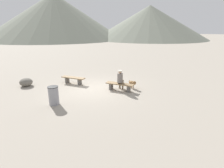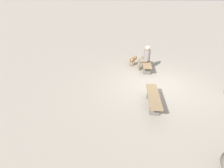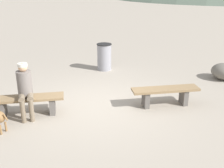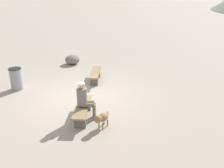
% 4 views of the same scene
% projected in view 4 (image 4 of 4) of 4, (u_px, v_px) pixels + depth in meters
% --- Properties ---
extents(ground, '(210.00, 210.00, 0.06)m').
position_uv_depth(ground, '(83.00, 97.00, 9.78)').
color(ground, '#9E9384').
extents(bench_left, '(1.74, 0.43, 0.48)m').
position_uv_depth(bench_left, '(95.00, 74.00, 11.22)').
color(bench_left, '#605B56').
rests_on(bench_left, ground).
extents(bench_right, '(1.74, 0.46, 0.46)m').
position_uv_depth(bench_right, '(83.00, 110.00, 8.03)').
color(bench_right, '#605B56').
rests_on(bench_right, ground).
extents(seated_person, '(0.38, 0.62, 1.31)m').
position_uv_depth(seated_person, '(84.00, 98.00, 7.86)').
color(seated_person, slate).
rests_on(seated_person, ground).
extents(dog, '(0.60, 0.50, 0.53)m').
position_uv_depth(dog, '(101.00, 118.00, 7.43)').
color(dog, olive).
rests_on(dog, ground).
extents(trash_bin, '(0.53, 0.53, 0.96)m').
position_uv_depth(trash_bin, '(16.00, 79.00, 10.27)').
color(trash_bin, gray).
rests_on(trash_bin, ground).
extents(boulder, '(1.18, 1.18, 0.53)m').
position_uv_depth(boulder, '(72.00, 60.00, 13.75)').
color(boulder, '#6B665B').
rests_on(boulder, ground).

